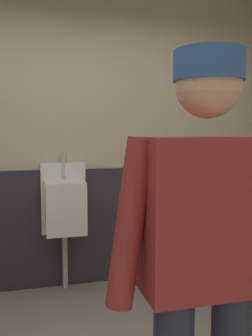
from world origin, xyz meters
name	(u,v)px	position (x,y,z in m)	size (l,w,h in m)	color
wall_back	(67,132)	(0.00, 1.77, 1.42)	(4.31, 0.12, 2.85)	beige
wainscot_band_back	(69,228)	(0.00, 1.70, 0.54)	(3.71, 0.03, 1.08)	#2D2833
urinal_solo	(65,206)	(-0.05, 1.55, 0.78)	(0.40, 0.34, 1.24)	white
person	(206,257)	(0.24, -0.52, 1.00)	(0.66, 0.60, 1.69)	#2D3342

